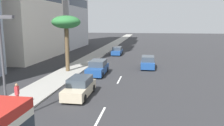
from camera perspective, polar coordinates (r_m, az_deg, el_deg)
ground_plane at (r=34.41m, az=4.11°, el=0.01°), size 198.00×198.00×0.00m
sidewalk_right at (r=35.60m, az=-6.64°, el=0.44°), size 162.00×3.27×0.15m
lane_stripe_mid at (r=15.25m, az=-2.98°, el=-13.33°), size 3.20×0.16×0.01m
lane_stripe_far at (r=24.33m, az=1.88°, el=-4.26°), size 3.20×0.16×0.01m
car_lead at (r=42.84m, az=1.30°, el=3.04°), size 4.21×1.80×1.53m
car_third at (r=19.09m, az=-8.20°, el=-6.11°), size 4.50×1.84×1.60m
car_fourth at (r=26.72m, az=-3.64°, el=-1.22°), size 4.77×1.93×1.69m
car_fifth at (r=30.71m, az=9.06°, el=0.15°), size 4.44×1.85×1.66m
pedestrian_near_lamp at (r=17.83m, az=-22.93°, el=-7.09°), size 0.35×0.26×1.62m
palm_tree at (r=27.98m, az=-11.55°, el=9.72°), size 3.45×3.45×6.78m
street_lamp at (r=14.57m, az=-25.73°, el=1.47°), size 0.24×0.97×6.41m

